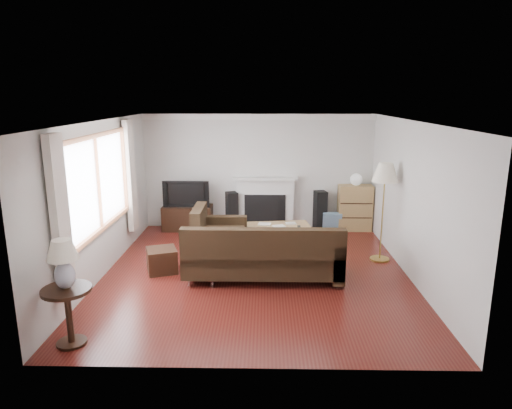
{
  "coord_description": "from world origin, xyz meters",
  "views": [
    {
      "loc": [
        0.15,
        -7.15,
        2.9
      ],
      "look_at": [
        0.0,
        0.3,
        1.1
      ],
      "focal_mm": 32.0,
      "sensor_mm": 36.0,
      "label": 1
    }
  ],
  "objects_px": {
    "tv_stand": "(188,218)",
    "bookshelf": "(355,208)",
    "side_table": "(69,316)",
    "sectional_sofa": "(263,252)",
    "floor_lamp": "(383,213)",
    "coffee_table": "(278,237)"
  },
  "relations": [
    {
      "from": "sectional_sofa",
      "to": "side_table",
      "type": "height_order",
      "value": "sectional_sofa"
    },
    {
      "from": "tv_stand",
      "to": "sectional_sofa",
      "type": "distance_m",
      "value": 3.17
    },
    {
      "from": "side_table",
      "to": "sectional_sofa",
      "type": "bearing_deg",
      "value": 42.38
    },
    {
      "from": "tv_stand",
      "to": "sectional_sofa",
      "type": "bearing_deg",
      "value": -58.22
    },
    {
      "from": "floor_lamp",
      "to": "side_table",
      "type": "height_order",
      "value": "floor_lamp"
    },
    {
      "from": "sectional_sofa",
      "to": "floor_lamp",
      "type": "relative_size",
      "value": 1.54
    },
    {
      "from": "bookshelf",
      "to": "side_table",
      "type": "xyz_separation_m",
      "value": [
        -4.26,
        -4.82,
        -0.14
      ]
    },
    {
      "from": "bookshelf",
      "to": "floor_lamp",
      "type": "distance_m",
      "value": 1.92
    },
    {
      "from": "coffee_table",
      "to": "floor_lamp",
      "type": "bearing_deg",
      "value": -25.75
    },
    {
      "from": "sectional_sofa",
      "to": "coffee_table",
      "type": "distance_m",
      "value": 1.5
    },
    {
      "from": "sectional_sofa",
      "to": "coffee_table",
      "type": "xyz_separation_m",
      "value": [
        0.29,
        1.46,
        -0.21
      ]
    },
    {
      "from": "floor_lamp",
      "to": "coffee_table",
      "type": "bearing_deg",
      "value": 161.63
    },
    {
      "from": "sectional_sofa",
      "to": "floor_lamp",
      "type": "distance_m",
      "value": 2.31
    },
    {
      "from": "bookshelf",
      "to": "floor_lamp",
      "type": "height_order",
      "value": "floor_lamp"
    },
    {
      "from": "bookshelf",
      "to": "side_table",
      "type": "bearing_deg",
      "value": -131.48
    },
    {
      "from": "sectional_sofa",
      "to": "side_table",
      "type": "relative_size",
      "value": 3.81
    },
    {
      "from": "side_table",
      "to": "floor_lamp",
      "type": "bearing_deg",
      "value": 33.88
    },
    {
      "from": "side_table",
      "to": "coffee_table",
      "type": "bearing_deg",
      "value": 54.05
    },
    {
      "from": "tv_stand",
      "to": "bookshelf",
      "type": "xyz_separation_m",
      "value": [
        3.65,
        0.05,
        0.23
      ]
    },
    {
      "from": "coffee_table",
      "to": "floor_lamp",
      "type": "relative_size",
      "value": 0.68
    },
    {
      "from": "tv_stand",
      "to": "floor_lamp",
      "type": "bearing_deg",
      "value": -25.93
    },
    {
      "from": "tv_stand",
      "to": "coffee_table",
      "type": "relative_size",
      "value": 0.9
    }
  ]
}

